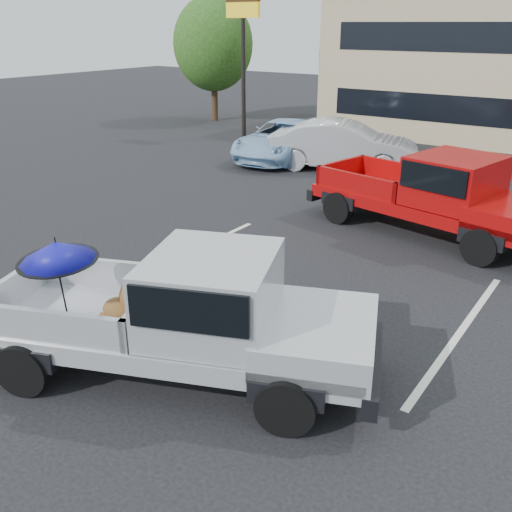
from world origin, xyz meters
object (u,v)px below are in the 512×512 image
object	(u,v)px
red_pickup	(446,193)
silver_sedan	(343,145)
tree_left	(213,44)
silver_pickup	(195,310)
blue_suv	(283,140)
motel_sign	(243,24)

from	to	relation	value
red_pickup	silver_sedan	distance (m)	6.89
tree_left	silver_sedan	distance (m)	12.22
tree_left	red_pickup	world-z (taller)	tree_left
silver_pickup	silver_sedan	xyz separation A→B (m)	(-3.94, 12.47, -0.23)
tree_left	silver_sedan	size ratio (longest dim) A/B	1.20
silver_sedan	blue_suv	distance (m)	2.58
motel_sign	tree_left	xyz separation A→B (m)	(-4.00, 3.00, -0.92)
tree_left	red_pickup	bearing A→B (deg)	-34.95
silver_sedan	silver_pickup	bearing A→B (deg)	179.25
silver_pickup	blue_suv	size ratio (longest dim) A/B	1.20
motel_sign	blue_suv	size ratio (longest dim) A/B	1.20
tree_left	silver_pickup	size ratio (longest dim) A/B	1.00
motel_sign	red_pickup	world-z (taller)	motel_sign
silver_sedan	blue_suv	xyz separation A→B (m)	(-2.57, 0.23, -0.13)
tree_left	silver_sedan	xyz separation A→B (m)	(10.30, -5.91, -2.91)
tree_left	blue_suv	bearing A→B (deg)	-36.29
motel_sign	blue_suv	world-z (taller)	motel_sign
motel_sign	blue_suv	distance (m)	6.06
tree_left	silver_pickup	distance (m)	23.41
blue_suv	silver_sedan	bearing A→B (deg)	-11.30
motel_sign	silver_sedan	world-z (taller)	motel_sign
motel_sign	silver_sedan	distance (m)	7.92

